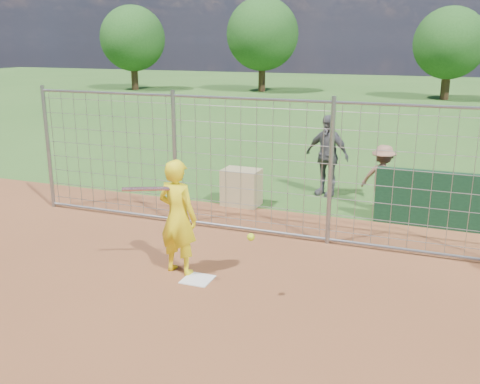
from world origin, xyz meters
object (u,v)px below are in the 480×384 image
at_px(bystander_b, 327,155).
at_px(bystander_c, 383,178).
at_px(equipment_bin, 241,187).
at_px(batter, 178,217).

height_order(bystander_b, bystander_c, bystander_b).
relative_size(bystander_c, equipment_bin, 1.76).
height_order(bystander_b, equipment_bin, bystander_b).
height_order(batter, bystander_b, bystander_b).
relative_size(batter, bystander_c, 1.28).
bearing_deg(batter, bystander_c, -111.41).
distance_m(bystander_c, equipment_bin, 2.99).
xyz_separation_m(bystander_b, bystander_c, (1.35, -0.76, -0.23)).
distance_m(batter, equipment_bin, 3.70).
bearing_deg(bystander_c, batter, 70.05).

